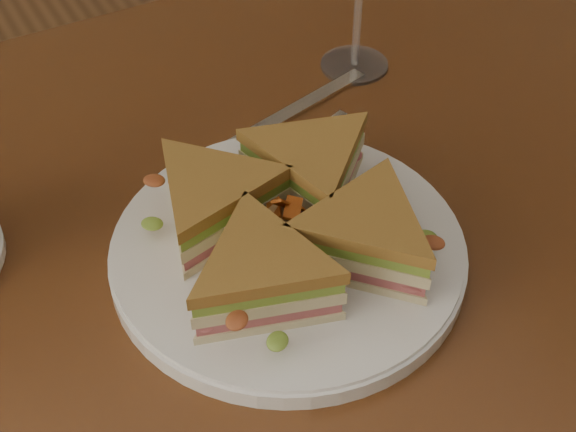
{
  "coord_description": "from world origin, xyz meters",
  "views": [
    {
      "loc": [
        -0.26,
        -0.47,
        1.26
      ],
      "look_at": [
        -0.03,
        -0.06,
        0.8
      ],
      "focal_mm": 50.0,
      "sensor_mm": 36.0,
      "label": 1
    }
  ],
  "objects": [
    {
      "name": "crisps_mound",
      "position": [
        -0.03,
        -0.06,
        0.79
      ],
      "size": [
        0.09,
        0.09,
        0.05
      ],
      "primitive_type": null,
      "color": "#B04D16",
      "rests_on": "plate"
    },
    {
      "name": "plate",
      "position": [
        -0.03,
        -0.06,
        0.76
      ],
      "size": [
        0.3,
        0.3,
        0.02
      ],
      "primitive_type": "cylinder",
      "color": "silver",
      "rests_on": "table"
    },
    {
      "name": "sandwich_wedges",
      "position": [
        -0.03,
        -0.06,
        0.8
      ],
      "size": [
        0.29,
        0.29,
        0.06
      ],
      "color": "beige",
      "rests_on": "plate"
    },
    {
      "name": "spoon",
      "position": [
        -0.01,
        0.04,
        0.75
      ],
      "size": [
        0.18,
        0.08,
        0.01
      ],
      "rotation": [
        0.0,
        0.0,
        0.34
      ],
      "color": "silver",
      "rests_on": "table"
    },
    {
      "name": "knife",
      "position": [
        0.06,
        0.11,
        0.75
      ],
      "size": [
        0.21,
        0.07,
        0.0
      ],
      "rotation": [
        0.0,
        0.0,
        0.25
      ],
      "color": "silver",
      "rests_on": "table"
    },
    {
      "name": "table",
      "position": [
        0.0,
        0.0,
        0.65
      ],
      "size": [
        1.2,
        0.8,
        0.75
      ],
      "color": "#391D0D",
      "rests_on": "ground"
    }
  ]
}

